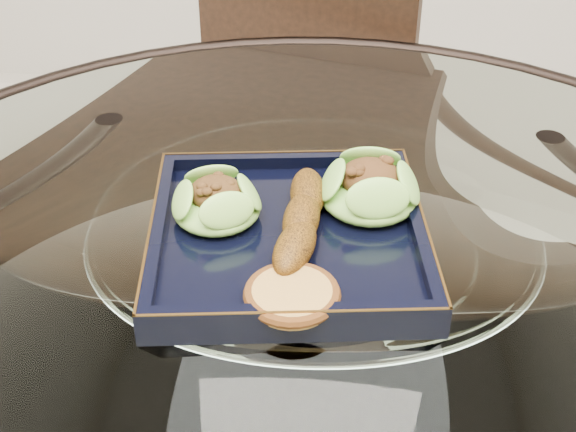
{
  "coord_description": "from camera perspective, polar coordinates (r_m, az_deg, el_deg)",
  "views": [
    {
      "loc": [
        0.03,
        -0.62,
        1.25
      ],
      "look_at": [
        -0.03,
        0.02,
        0.8
      ],
      "focal_mm": 50.0,
      "sensor_mm": 36.0,
      "label": 1
    }
  ],
  "objects": [
    {
      "name": "roasted_plantain",
      "position": [
        0.78,
        0.97,
        -0.2
      ],
      "size": [
        0.05,
        0.17,
        0.03
      ],
      "primitive_type": "ellipsoid",
      "rotation": [
        0.0,
        0.0,
        1.51
      ],
      "color": "#6A3E0B",
      "rests_on": "navy_plate"
    },
    {
      "name": "lettuce_wrap_left",
      "position": [
        0.81,
        -5.1,
        0.81
      ],
      "size": [
        0.09,
        0.09,
        0.03
      ],
      "primitive_type": "ellipsoid",
      "rotation": [
        0.0,
        0.0,
        -0.05
      ],
      "color": "#56992C",
      "rests_on": "navy_plate"
    },
    {
      "name": "dining_table",
      "position": [
        0.9,
        1.58,
        -11.44
      ],
      "size": [
        1.13,
        1.13,
        0.77
      ],
      "color": "white",
      "rests_on": "ground"
    },
    {
      "name": "lettuce_wrap_right",
      "position": [
        0.82,
        5.82,
        1.78
      ],
      "size": [
        0.13,
        0.13,
        0.04
      ],
      "primitive_type": "ellipsoid",
      "rotation": [
        0.0,
        0.0,
        -0.34
      ],
      "color": "#61A530",
      "rests_on": "navy_plate"
    },
    {
      "name": "dining_chair",
      "position": [
        1.38,
        -0.38,
        2.3
      ],
      "size": [
        0.48,
        0.48,
        0.91
      ],
      "rotation": [
        0.0,
        0.0,
        -0.27
      ],
      "color": "black",
      "rests_on": "ground"
    },
    {
      "name": "navy_plate",
      "position": [
        0.8,
        -0.0,
        -1.77
      ],
      "size": [
        0.3,
        0.3,
        0.02
      ],
      "primitive_type": "cube",
      "rotation": [
        0.0,
        0.0,
        0.12
      ],
      "color": "black",
      "rests_on": "dining_table"
    },
    {
      "name": "crumb_patty",
      "position": [
        0.71,
        0.29,
        -5.69
      ],
      "size": [
        0.1,
        0.1,
        0.01
      ],
      "primitive_type": "cylinder",
      "rotation": [
        0.0,
        0.0,
        -0.33
      ],
      "color": "#B6823C",
      "rests_on": "navy_plate"
    }
  ]
}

